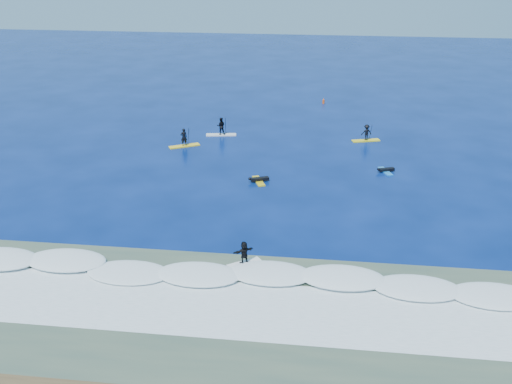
# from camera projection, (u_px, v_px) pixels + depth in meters

# --- Properties ---
(ground) EXTENTS (160.00, 160.00, 0.00)m
(ground) POSITION_uv_depth(u_px,v_px,m) (270.00, 203.00, 41.05)
(ground) COLOR #04174B
(ground) RESTS_ON ground
(shallow_water) EXTENTS (90.00, 13.00, 0.01)m
(shallow_water) POSITION_uv_depth(u_px,v_px,m) (242.00, 321.00, 28.34)
(shallow_water) COLOR #394E41
(shallow_water) RESTS_ON ground
(breaking_wave) EXTENTS (40.00, 6.00, 0.30)m
(breaking_wave) POSITION_uv_depth(u_px,v_px,m) (252.00, 278.00, 31.97)
(breaking_wave) COLOR white
(breaking_wave) RESTS_ON ground
(whitewater) EXTENTS (34.00, 5.00, 0.02)m
(whitewater) POSITION_uv_depth(u_px,v_px,m) (245.00, 310.00, 29.25)
(whitewater) COLOR silver
(whitewater) RESTS_ON ground
(sup_paddler_left) EXTENTS (2.79, 2.00, 1.97)m
(sup_paddler_left) POSITION_uv_depth(u_px,v_px,m) (184.00, 140.00, 52.07)
(sup_paddler_left) COLOR yellow
(sup_paddler_left) RESTS_ON ground
(sup_paddler_center) EXTENTS (2.98, 1.17, 2.04)m
(sup_paddler_center) POSITION_uv_depth(u_px,v_px,m) (221.00, 128.00, 54.99)
(sup_paddler_center) COLOR silver
(sup_paddler_center) RESTS_ON ground
(sup_paddler_right) EXTENTS (2.71, 1.38, 1.85)m
(sup_paddler_right) POSITION_uv_depth(u_px,v_px,m) (366.00, 134.00, 53.43)
(sup_paddler_right) COLOR yellow
(sup_paddler_right) RESTS_ON ground
(prone_paddler_near) EXTENTS (1.61, 2.14, 0.44)m
(prone_paddler_near) POSITION_uv_depth(u_px,v_px,m) (259.00, 180.00, 44.65)
(prone_paddler_near) COLOR gold
(prone_paddler_near) RESTS_ON ground
(prone_paddler_far) EXTENTS (1.48, 1.96, 0.40)m
(prone_paddler_far) POSITION_uv_depth(u_px,v_px,m) (386.00, 170.00, 46.53)
(prone_paddler_far) COLOR blue
(prone_paddler_far) RESTS_ON ground
(wave_surfer) EXTENTS (1.99, 1.63, 1.47)m
(wave_surfer) POSITION_uv_depth(u_px,v_px,m) (244.00, 254.00, 32.79)
(wave_surfer) COLOR white
(wave_surfer) RESTS_ON breaking_wave
(marker_buoy) EXTENTS (0.28, 0.28, 0.66)m
(marker_buoy) POSITION_uv_depth(u_px,v_px,m) (324.00, 101.00, 65.81)
(marker_buoy) COLOR #DE4E13
(marker_buoy) RESTS_ON ground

